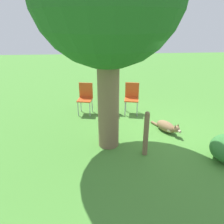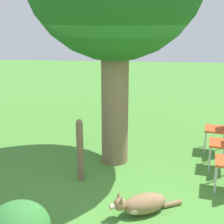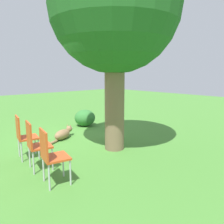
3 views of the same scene
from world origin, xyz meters
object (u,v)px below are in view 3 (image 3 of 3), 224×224
(fence_post, at_px, (108,120))
(red_chair_1, at_px, (35,142))
(dog, at_px, (63,134))
(oak_tree, at_px, (115,9))
(red_chair_0, at_px, (24,134))
(red_chair_2, at_px, (51,153))

(fence_post, xyz_separation_m, red_chair_1, (2.49, 0.65, 0.03))
(dog, relative_size, fence_post, 0.96)
(oak_tree, height_order, red_chair_0, oak_tree)
(dog, bearing_deg, red_chair_1, -160.93)
(red_chair_2, bearing_deg, red_chair_0, 97.65)
(oak_tree, bearing_deg, dog, -72.24)
(red_chair_0, bearing_deg, oak_tree, -12.74)
(dog, xyz_separation_m, red_chair_2, (1.52, 2.24, 0.43))
(dog, height_order, fence_post, fence_post)
(oak_tree, distance_m, fence_post, 2.97)
(oak_tree, relative_size, red_chair_1, 4.99)
(red_chair_0, relative_size, red_chair_2, 1.00)
(fence_post, relative_size, red_chair_0, 1.08)
(fence_post, xyz_separation_m, red_chair_2, (2.54, 1.39, 0.03))
(fence_post, bearing_deg, red_chair_0, -2.22)
(dog, bearing_deg, oak_tree, -98.67)
(dog, distance_m, red_chair_2, 2.74)
(oak_tree, relative_size, red_chair_0, 4.99)
(dog, bearing_deg, red_chair_0, -178.46)
(fence_post, bearing_deg, oak_tree, 58.04)
(oak_tree, height_order, red_chair_2, oak_tree)
(oak_tree, bearing_deg, red_chair_2, 16.39)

